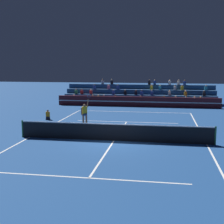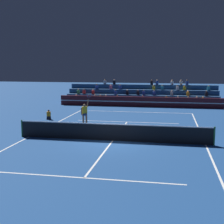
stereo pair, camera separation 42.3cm
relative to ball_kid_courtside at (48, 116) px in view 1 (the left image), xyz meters
The scene contains 8 objects.
ground_plane 9.26m from the ball_kid_courtside, 43.56° to the right, with size 120.00×120.00×0.00m, color navy.
court_lines 9.26m from the ball_kid_courtside, 43.56° to the right, with size 11.10×23.90×0.01m.
tennis_net 9.26m from the ball_kid_courtside, 43.56° to the right, with size 12.00×0.10×1.10m.
sponsor_banner_wall 11.64m from the ball_kid_courtside, 54.83° to the left, with size 18.00×0.26×1.10m.
bleacher_stand 14.35m from the ball_kid_courtside, 62.11° to the left, with size 17.81×3.80×2.83m.
ball_kid_courtside is the anchor object (origin of this frame).
tennis_player 4.56m from the ball_kid_courtside, 31.75° to the right, with size 0.68×0.57×2.50m.
tennis_ball 4.03m from the ball_kid_courtside, 41.48° to the right, with size 0.07×0.07×0.07m, color #C6DB33.
Camera 1 is at (2.97, -18.36, 4.63)m, focal length 50.00 mm.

